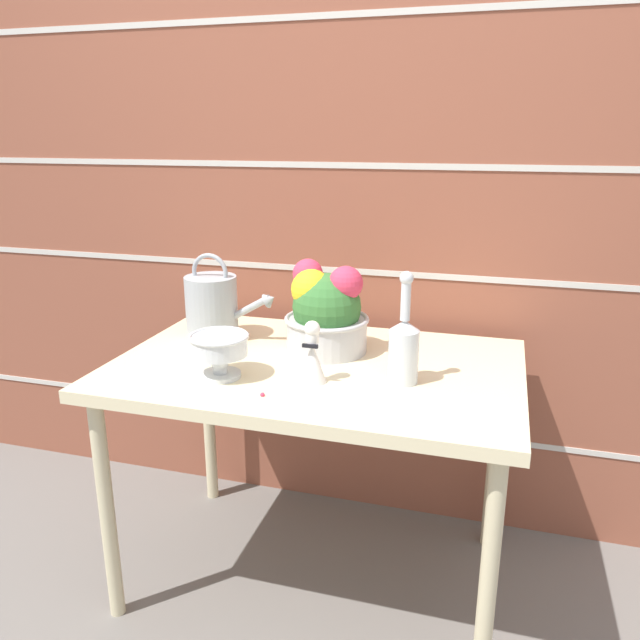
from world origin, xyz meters
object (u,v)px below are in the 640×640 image
object	(u,v)px
crystal_pedestal_bowl	(219,348)
glass_decanter	(404,346)
watering_can	(213,306)
flower_planter	(325,312)
figurine_vase	(312,357)

from	to	relation	value
crystal_pedestal_bowl	glass_decanter	xyz separation A→B (m)	(0.49, 0.11, 0.02)
watering_can	flower_planter	size ratio (longest dim) A/B	1.12
crystal_pedestal_bowl	watering_can	bearing A→B (deg)	118.36
figurine_vase	flower_planter	bearing A→B (deg)	98.10
crystal_pedestal_bowl	glass_decanter	bearing A→B (deg)	12.17
flower_planter	figurine_vase	size ratio (longest dim) A/B	1.62
glass_decanter	flower_planter	bearing A→B (deg)	145.70
crystal_pedestal_bowl	figurine_vase	world-z (taller)	figurine_vase
glass_decanter	figurine_vase	xyz separation A→B (m)	(-0.23, -0.07, -0.03)
flower_planter	figurine_vase	bearing A→B (deg)	-81.90
watering_can	flower_planter	world-z (taller)	watering_can
flower_planter	watering_can	bearing A→B (deg)	177.48
watering_can	crystal_pedestal_bowl	size ratio (longest dim) A/B	1.88
flower_planter	figurine_vase	xyz separation A→B (m)	(0.04, -0.25, -0.05)
flower_planter	glass_decanter	size ratio (longest dim) A/B	0.91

